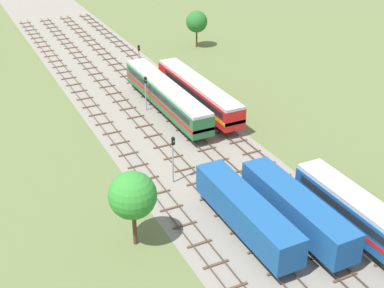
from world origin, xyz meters
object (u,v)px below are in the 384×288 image
object	(u,v)px
freight_boxcar_left_midfar	(246,212)
signal_post_nearest	(173,154)
diesel_railcar_centre_far	(198,91)
signal_post_mid	(146,89)
freight_boxcar_centre_left_mid	(296,208)
signal_post_near	(139,55)
passenger_coach_centre_left_farther	(166,94)

from	to	relation	value
freight_boxcar_left_midfar	signal_post_nearest	world-z (taller)	signal_post_nearest
diesel_railcar_centre_far	signal_post_mid	size ratio (longest dim) A/B	4.15
diesel_railcar_centre_far	signal_post_mid	bearing A→B (deg)	157.51
signal_post_nearest	signal_post_mid	bearing A→B (deg)	76.73
freight_boxcar_centre_left_mid	signal_post_near	xyz separation A→B (m)	(2.15, 44.13, 0.62)
freight_boxcar_left_midfar	signal_post_nearest	distance (m)	11.04
passenger_coach_centre_left_farther	signal_post_mid	distance (m)	2.82
signal_post_near	signal_post_mid	world-z (taller)	signal_post_mid
diesel_railcar_centre_far	signal_post_near	distance (m)	16.44
freight_boxcar_left_midfar	signal_post_mid	distance (m)	29.12
signal_post_near	signal_post_mid	size ratio (longest dim) A/B	0.97
freight_boxcar_centre_left_mid	diesel_railcar_centre_far	world-z (taller)	diesel_railcar_centre_far
freight_boxcar_left_midfar	signal_post_mid	size ratio (longest dim) A/B	2.84
signal_post_nearest	signal_post_mid	size ratio (longest dim) A/B	1.11
diesel_railcar_centre_far	passenger_coach_centre_left_farther	world-z (taller)	same
freight_boxcar_centre_left_mid	freight_boxcar_left_midfar	bearing A→B (deg)	160.93
freight_boxcar_centre_left_mid	signal_post_mid	size ratio (longest dim) A/B	2.84
passenger_coach_centre_left_farther	freight_boxcar_centre_left_mid	bearing A→B (deg)	-89.99
freight_boxcar_centre_left_mid	diesel_railcar_centre_far	bearing A→B (deg)	81.23
freight_boxcar_centre_left_mid	diesel_railcar_centre_far	distance (m)	28.18
passenger_coach_centre_left_farther	signal_post_nearest	bearing A→B (deg)	-111.35
signal_post_nearest	freight_boxcar_centre_left_mid	bearing A→B (deg)	-62.23
passenger_coach_centre_left_farther	signal_post_nearest	xyz separation A→B (m)	(-6.45, -16.51, 0.86)
signal_post_near	signal_post_mid	bearing A→B (deg)	-107.54
freight_boxcar_centre_left_mid	freight_boxcar_left_midfar	size ratio (longest dim) A/B	1.00
freight_boxcar_left_midfar	passenger_coach_centre_left_farther	world-z (taller)	passenger_coach_centre_left_farther
signal_post_mid	passenger_coach_centre_left_farther	bearing A→B (deg)	-38.94
freight_boxcar_centre_left_mid	freight_boxcar_left_midfar	world-z (taller)	same
freight_boxcar_centre_left_mid	signal_post_nearest	world-z (taller)	signal_post_nearest
freight_boxcar_centre_left_mid	signal_post_nearest	xyz separation A→B (m)	(-6.46, 12.27, 1.03)
freight_boxcar_centre_left_mid	signal_post_near	size ratio (longest dim) A/B	2.92
diesel_railcar_centre_far	signal_post_nearest	xyz separation A→B (m)	(-10.76, -15.58, 0.88)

